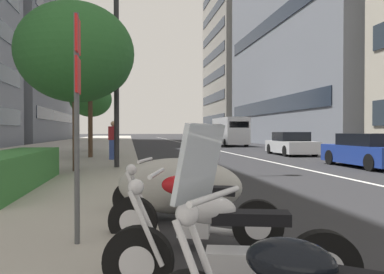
{
  "coord_description": "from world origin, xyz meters",
  "views": [
    {
      "loc": [
        -1.6,
        6.46,
        1.42
      ],
      "look_at": [
        15.73,
        3.63,
        1.16
      ],
      "focal_mm": 35.98,
      "sensor_mm": 36.0,
      "label": 1
    }
  ],
  "objects_px": {
    "street_lamp_with_banners": "(128,33)",
    "street_tree_mid_sidewalk": "(90,63)",
    "motorcycle_far_end_row": "(177,187)",
    "delivery_van_ahead": "(230,131)",
    "car_approaching_light": "(291,144)",
    "parking_sign_by_curb": "(77,100)",
    "car_mid_block_traffic": "(369,151)",
    "street_tree_by_lamp_post": "(91,99)",
    "motorcycle_under_tarp": "(226,252)",
    "street_tree_far_plaza": "(76,53)",
    "pedestrian_on_plaza": "(113,140)",
    "motorcycle_second_in_row": "(192,215)"
  },
  "relations": [
    {
      "from": "car_mid_block_traffic",
      "to": "delivery_van_ahead",
      "type": "bearing_deg",
      "value": -0.42
    },
    {
      "from": "parking_sign_by_curb",
      "to": "street_tree_mid_sidewalk",
      "type": "xyz_separation_m",
      "value": [
        14.82,
        1.3,
        2.98
      ]
    },
    {
      "from": "parking_sign_by_curb",
      "to": "street_tree_far_plaza",
      "type": "height_order",
      "value": "street_tree_far_plaza"
    },
    {
      "from": "car_mid_block_traffic",
      "to": "parking_sign_by_curb",
      "type": "xyz_separation_m",
      "value": [
        -9.28,
        9.88,
        1.14
      ]
    },
    {
      "from": "car_approaching_light",
      "to": "parking_sign_by_curb",
      "type": "xyz_separation_m",
      "value": [
        -17.26,
        10.13,
        1.14
      ]
    },
    {
      "from": "street_tree_mid_sidewalk",
      "to": "street_lamp_with_banners",
      "type": "bearing_deg",
      "value": -161.34
    },
    {
      "from": "motorcycle_far_end_row",
      "to": "street_tree_far_plaza",
      "type": "height_order",
      "value": "street_tree_far_plaza"
    },
    {
      "from": "motorcycle_far_end_row",
      "to": "street_lamp_with_banners",
      "type": "distance_m",
      "value": 8.98
    },
    {
      "from": "car_approaching_light",
      "to": "pedestrian_on_plaza",
      "type": "height_order",
      "value": "pedestrian_on_plaza"
    },
    {
      "from": "motorcycle_far_end_row",
      "to": "street_tree_mid_sidewalk",
      "type": "bearing_deg",
      "value": -57.37
    },
    {
      "from": "street_lamp_with_banners",
      "to": "motorcycle_far_end_row",
      "type": "bearing_deg",
      "value": -174.2
    },
    {
      "from": "delivery_van_ahead",
      "to": "pedestrian_on_plaza",
      "type": "bearing_deg",
      "value": 150.21
    },
    {
      "from": "motorcycle_second_in_row",
      "to": "car_mid_block_traffic",
      "type": "bearing_deg",
      "value": -115.38
    },
    {
      "from": "motorcycle_second_in_row",
      "to": "street_tree_far_plaza",
      "type": "distance_m",
      "value": 9.18
    },
    {
      "from": "delivery_van_ahead",
      "to": "motorcycle_far_end_row",
      "type": "bearing_deg",
      "value": 162.93
    },
    {
      "from": "parking_sign_by_curb",
      "to": "street_lamp_with_banners",
      "type": "height_order",
      "value": "street_lamp_with_banners"
    },
    {
      "from": "motorcycle_far_end_row",
      "to": "car_mid_block_traffic",
      "type": "bearing_deg",
      "value": -116.62
    },
    {
      "from": "street_tree_far_plaza",
      "to": "car_approaching_light",
      "type": "bearing_deg",
      "value": -51.28
    },
    {
      "from": "street_tree_mid_sidewalk",
      "to": "pedestrian_on_plaza",
      "type": "bearing_deg",
      "value": -146.12
    },
    {
      "from": "motorcycle_far_end_row",
      "to": "delivery_van_ahead",
      "type": "distance_m",
      "value": 31.26
    },
    {
      "from": "car_approaching_light",
      "to": "street_tree_far_plaza",
      "type": "relative_size",
      "value": 0.81
    },
    {
      "from": "car_mid_block_traffic",
      "to": "street_tree_by_lamp_post",
      "type": "distance_m",
      "value": 16.71
    },
    {
      "from": "motorcycle_under_tarp",
      "to": "parking_sign_by_curb",
      "type": "bearing_deg",
      "value": -30.19
    },
    {
      "from": "motorcycle_second_in_row",
      "to": "delivery_van_ahead",
      "type": "distance_m",
      "value": 32.67
    },
    {
      "from": "delivery_van_ahead",
      "to": "street_tree_far_plaza",
      "type": "bearing_deg",
      "value": 153.54
    },
    {
      "from": "motorcycle_under_tarp",
      "to": "street_lamp_with_banners",
      "type": "height_order",
      "value": "street_lamp_with_banners"
    },
    {
      "from": "motorcycle_second_in_row",
      "to": "street_lamp_with_banners",
      "type": "xyz_separation_m",
      "value": [
        9.27,
        0.79,
        4.49
      ]
    },
    {
      "from": "street_lamp_with_banners",
      "to": "street_tree_mid_sidewalk",
      "type": "xyz_separation_m",
      "value": [
        5.44,
        1.84,
        -0.14
      ]
    },
    {
      "from": "motorcycle_far_end_row",
      "to": "pedestrian_on_plaza",
      "type": "bearing_deg",
      "value": -61.36
    },
    {
      "from": "car_mid_block_traffic",
      "to": "street_lamp_with_banners",
      "type": "height_order",
      "value": "street_lamp_with_banners"
    },
    {
      "from": "delivery_van_ahead",
      "to": "street_tree_mid_sidewalk",
      "type": "bearing_deg",
      "value": 144.93
    },
    {
      "from": "street_lamp_with_banners",
      "to": "street_tree_mid_sidewalk",
      "type": "relative_size",
      "value": 1.24
    },
    {
      "from": "car_approaching_light",
      "to": "street_tree_mid_sidewalk",
      "type": "height_order",
      "value": "street_tree_mid_sidewalk"
    },
    {
      "from": "motorcycle_far_end_row",
      "to": "car_mid_block_traffic",
      "type": "height_order",
      "value": "car_mid_block_traffic"
    },
    {
      "from": "car_approaching_light",
      "to": "delivery_van_ahead",
      "type": "relative_size",
      "value": 0.71
    },
    {
      "from": "street_tree_by_lamp_post",
      "to": "pedestrian_on_plaza",
      "type": "distance_m",
      "value": 8.3
    },
    {
      "from": "car_approaching_light",
      "to": "pedestrian_on_plaza",
      "type": "xyz_separation_m",
      "value": [
        -4.18,
        10.26,
        0.39
      ]
    },
    {
      "from": "motorcycle_under_tarp",
      "to": "street_tree_far_plaza",
      "type": "relative_size",
      "value": 0.39
    },
    {
      "from": "motorcycle_far_end_row",
      "to": "delivery_van_ahead",
      "type": "bearing_deg",
      "value": -85.05
    },
    {
      "from": "car_mid_block_traffic",
      "to": "street_tree_by_lamp_post",
      "type": "relative_size",
      "value": 0.95
    },
    {
      "from": "street_lamp_with_banners",
      "to": "street_tree_far_plaza",
      "type": "xyz_separation_m",
      "value": [
        -1.14,
        1.64,
        -0.99
      ]
    },
    {
      "from": "motorcycle_far_end_row",
      "to": "parking_sign_by_curb",
      "type": "height_order",
      "value": "parking_sign_by_curb"
    },
    {
      "from": "motorcycle_under_tarp",
      "to": "car_approaching_light",
      "type": "height_order",
      "value": "car_approaching_light"
    },
    {
      "from": "motorcycle_under_tarp",
      "to": "street_tree_by_lamp_post",
      "type": "xyz_separation_m",
      "value": [
        22.19,
        3.23,
        3.05
      ]
    },
    {
      "from": "motorcycle_far_end_row",
      "to": "street_lamp_with_banners",
      "type": "height_order",
      "value": "street_lamp_with_banners"
    },
    {
      "from": "street_tree_far_plaza",
      "to": "street_lamp_with_banners",
      "type": "bearing_deg",
      "value": -55.28
    },
    {
      "from": "parking_sign_by_curb",
      "to": "street_tree_by_lamp_post",
      "type": "height_order",
      "value": "street_tree_by_lamp_post"
    },
    {
      "from": "motorcycle_second_in_row",
      "to": "car_mid_block_traffic",
      "type": "height_order",
      "value": "car_mid_block_traffic"
    },
    {
      "from": "parking_sign_by_curb",
      "to": "pedestrian_on_plaza",
      "type": "relative_size",
      "value": 1.5
    },
    {
      "from": "street_tree_by_lamp_post",
      "to": "street_lamp_with_banners",
      "type": "bearing_deg",
      "value": -168.17
    }
  ]
}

